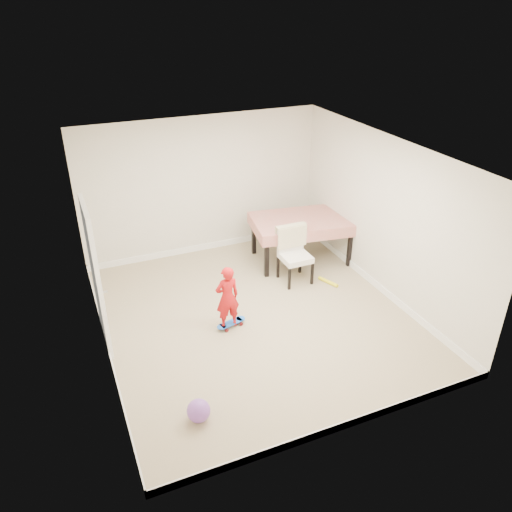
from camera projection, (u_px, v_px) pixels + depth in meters
name	position (u px, v px, depth m)	size (l,w,h in m)	color
ground	(255.00, 316.00, 7.79)	(5.00, 5.00, 0.00)	tan
ceiling	(255.00, 155.00, 6.57)	(4.50, 5.00, 0.04)	white
wall_back	(203.00, 187.00, 9.19)	(4.50, 0.04, 2.60)	silver
wall_front	(349.00, 340.00, 5.16)	(4.50, 0.04, 2.60)	silver
wall_left	(96.00, 272.00, 6.40)	(0.04, 5.00, 2.60)	silver
wall_right	(384.00, 217.00, 7.95)	(0.04, 5.00, 2.60)	silver
door	(96.00, 279.00, 6.78)	(0.10, 0.94, 2.11)	white
baseboard_back	(206.00, 246.00, 9.78)	(4.50, 0.02, 0.12)	white
baseboard_front	(340.00, 427.00, 5.74)	(4.50, 0.02, 0.12)	white
baseboard_left	(108.00, 349.00, 6.98)	(0.02, 5.00, 0.12)	white
baseboard_right	(375.00, 284.00, 8.54)	(0.02, 5.00, 0.12)	white
dining_table	(301.00, 239.00, 9.26)	(1.77, 1.11, 0.84)	red
dining_chair	(296.00, 256.00, 8.52)	(0.54, 0.62, 0.99)	silver
skateboard	(231.00, 324.00, 7.54)	(0.49, 0.18, 0.07)	blue
child	(227.00, 299.00, 7.29)	(0.37, 0.24, 1.01)	red
balloon	(199.00, 411.00, 5.85)	(0.28, 0.28, 0.28)	#8D51C2
foam_toy	(328.00, 282.00, 8.65)	(0.06, 0.06, 0.40)	#FFF41A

